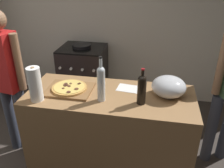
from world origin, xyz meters
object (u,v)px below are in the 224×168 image
at_px(wine_bottle_dark, 101,82).
at_px(wine_bottle_amber, 142,88).
at_px(stove, 84,76).
at_px(pizza, 69,88).
at_px(mixing_bowl, 169,87).
at_px(person_in_stripes, 8,78).
at_px(paper_towel_roll, 35,84).

relative_size(wine_bottle_dark, wine_bottle_amber, 1.25).
xyz_separation_m(wine_bottle_dark, stove, (-0.61, 1.44, -0.65)).
height_order(pizza, stove, pizza).
xyz_separation_m(pizza, mixing_bowl, (0.86, 0.07, 0.06)).
bearing_deg(person_in_stripes, pizza, -13.56).
height_order(pizza, wine_bottle_amber, wine_bottle_amber).
bearing_deg(wine_bottle_dark, mixing_bowl, 18.04).
distance_m(mixing_bowl, stove, 1.80).
bearing_deg(wine_bottle_dark, stove, 113.05).
distance_m(wine_bottle_dark, person_in_stripes, 1.08).
height_order(paper_towel_roll, stove, paper_towel_roll).
bearing_deg(stove, pizza, -77.47).
bearing_deg(stove, wine_bottle_dark, -66.95).
bearing_deg(mixing_bowl, stove, 132.39).
bearing_deg(stove, person_in_stripes, -109.82).
relative_size(mixing_bowl, wine_bottle_amber, 0.94).
bearing_deg(pizza, mixing_bowl, 4.53).
relative_size(paper_towel_roll, wine_bottle_amber, 0.96).
relative_size(mixing_bowl, paper_towel_roll, 0.98).
bearing_deg(stove, mixing_bowl, -47.61).
bearing_deg(wine_bottle_amber, person_in_stripes, 168.84).
distance_m(wine_bottle_dark, stove, 1.70).
bearing_deg(mixing_bowl, pizza, -175.47).
bearing_deg(person_in_stripes, mixing_bowl, -3.79).
height_order(pizza, mixing_bowl, mixing_bowl).
bearing_deg(wine_bottle_amber, wine_bottle_dark, -177.71).
bearing_deg(mixing_bowl, paper_towel_roll, -165.72).
distance_m(pizza, wine_bottle_dark, 0.36).
bearing_deg(mixing_bowl, wine_bottle_amber, -142.92).
xyz_separation_m(pizza, person_in_stripes, (-0.71, 0.17, -0.05)).
xyz_separation_m(wine_bottle_dark, wine_bottle_amber, (0.33, 0.01, -0.03)).
height_order(paper_towel_roll, wine_bottle_dark, wine_bottle_dark).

